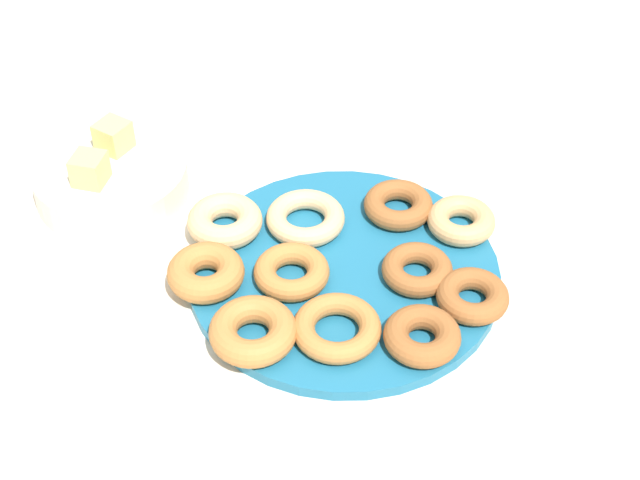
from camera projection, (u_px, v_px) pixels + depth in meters
ground_plane at (344, 277)px, 1.05m from camera, size 2.40×2.40×0.00m
donut_plate at (344, 273)px, 1.05m from camera, size 0.34×0.34×0.01m
donut_0 at (253, 331)px, 0.96m from camera, size 0.09×0.09×0.03m
donut_1 at (305, 218)px, 1.09m from camera, size 0.12×0.12×0.02m
donut_2 at (398, 205)px, 1.10m from camera, size 0.11×0.11×0.02m
donut_3 at (225, 221)px, 1.08m from camera, size 0.10×0.10×0.03m
donut_4 at (422, 336)px, 0.95m from camera, size 0.11×0.11×0.03m
donut_5 at (417, 270)px, 1.02m from camera, size 0.11×0.11×0.02m
donut_6 at (292, 272)px, 1.02m from camera, size 0.08×0.08×0.02m
donut_7 at (461, 221)px, 1.08m from camera, size 0.11×0.11×0.02m
donut_8 at (337, 328)px, 0.96m from camera, size 0.09×0.09×0.02m
donut_9 at (472, 296)px, 0.99m from camera, size 0.11×0.11×0.02m
donut_10 at (206, 272)px, 1.02m from camera, size 0.10×0.10×0.03m
fruit_bowl at (112, 180)px, 1.14m from camera, size 0.18×0.18×0.04m
melon_chunk_left at (90, 169)px, 1.09m from camera, size 0.04×0.04×0.04m
melon_chunk_right at (113, 136)px, 1.14m from camera, size 0.04×0.04×0.04m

